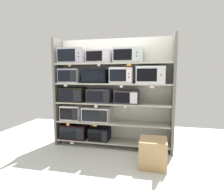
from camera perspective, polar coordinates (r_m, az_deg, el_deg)
The scene contains 35 objects.
ground at distance 3.38m, azimuth -4.11°, elevation -20.34°, with size 6.40×6.00×0.02m, color silver.
back_panel at distance 4.21m, azimuth 0.70°, elevation 1.69°, with size 2.60×0.04×2.31m, color beige.
upright_left at distance 4.43m, azimuth -15.68°, elevation 1.70°, with size 0.05×0.41×2.31m, color #68645B.
upright_right at distance 3.90m, azimuth 17.88°, elevation 0.97°, with size 0.05×0.41×2.31m, color #68645B.
shelf_0 at distance 4.21m, azimuth 0.00°, elevation -12.78°, with size 2.40×0.41×0.03m, color #ADA899.
microwave_0 at distance 4.42m, azimuth -10.99°, elevation -9.63°, with size 0.57×0.42×0.31m.
microwave_1 at distance 4.23m, azimuth -3.74°, elevation -10.56°, with size 0.43×0.36×0.27m.
price_tag_0 at distance 4.30m, azimuth -11.89°, elevation -13.08°, with size 0.07×0.00×0.04m, color white.
shelf_1 at distance 4.09m, azimuth 0.00°, elevation -7.34°, with size 2.40×0.41×0.03m, color #ADA899.
microwave_2 at distance 4.35m, azimuth -11.94°, elevation -4.29°, with size 0.44×0.36×0.32m.
microwave_3 at distance 4.14m, azimuth -4.65°, elevation -4.85°, with size 0.58×0.37×0.30m.
price_tag_1 at distance 4.22m, azimuth -13.07°, elevation -7.72°, with size 0.06×0.00×0.05m, color orange.
price_tag_2 at distance 3.99m, azimuth -5.21°, elevation -8.26°, with size 0.09×0.00×0.03m, color orange.
shelf_2 at distance 4.01m, azimuth 0.00°, elevation -1.63°, with size 2.40×0.41×0.03m, color #ADA899.
microwave_4 at distance 4.27m, azimuth -11.51°, elevation 1.02°, with size 0.53×0.39×0.31m.
microwave_5 at distance 4.06m, azimuth -3.66°, elevation 0.71°, with size 0.50×0.39×0.29m.
microwave_6 at distance 3.93m, azimuth 4.50°, elevation 0.37°, with size 0.48×0.39×0.27m.
price_tag_3 at distance 3.90m, azimuth -4.84°, elevation -2.55°, with size 0.07×0.00×0.05m, color beige.
price_tag_4 at distance 3.76m, azimuth 4.02°, elevation -2.80°, with size 0.05×0.00×0.03m, color beige.
shelf_3 at distance 3.98m, azimuth 0.00°, elevation 4.25°, with size 2.40×0.41×0.03m, color #ADA899.
microwave_7 at distance 4.27m, azimuth -12.16°, elevation 6.50°, with size 0.44×0.43×0.30m.
microwave_8 at distance 4.06m, azimuth -5.00°, elevation 6.45°, with size 0.52×0.37×0.28m.
microwave_9 at distance 3.93m, azimuth 2.92°, elevation 6.77°, with size 0.46×0.37×0.32m.
microwave_10 at distance 3.87m, azimuth 11.50°, elevation 6.77°, with size 0.55×0.44×0.34m.
price_tag_5 at distance 4.11m, azimuth -13.75°, elevation 3.62°, with size 0.07×0.00×0.03m, color beige.
price_tag_6 at distance 3.73m, azimuth 2.75°, elevation 3.44°, with size 0.05×0.00×0.04m, color white.
price_tag_7 at distance 3.67m, azimuth 11.79°, elevation 3.23°, with size 0.07×0.00×0.05m, color beige.
shelf_4 at distance 3.98m, azimuth 0.00°, elevation 10.18°, with size 2.40×0.41×0.03m, color #ADA899.
microwave_11 at distance 4.26m, azimuth -11.50°, elevation 12.18°, with size 0.58×0.41×0.32m.
microwave_12 at distance 4.05m, azimuth -3.64°, elevation 12.20°, with size 0.50×0.39×0.26m.
microwave_13 at distance 3.93m, azimuth 4.91°, elevation 12.57°, with size 0.58×0.39×0.29m.
price_tag_8 at distance 4.06m, azimuth -12.57°, elevation 9.45°, with size 0.05×0.00×0.03m, color orange.
price_tag_9 at distance 3.83m, azimuth -3.94°, elevation 9.78°, with size 0.06×0.00×0.03m, color white.
price_tag_10 at distance 3.70m, azimuth 5.11°, elevation 9.85°, with size 0.09×0.00×0.03m, color orange.
shipping_carton at distance 3.40m, azimuth 12.15°, elevation -15.72°, with size 0.45×0.45×0.47m, color tan.
Camera 1 is at (0.90, -3.87, 1.53)m, focal length 30.55 mm.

